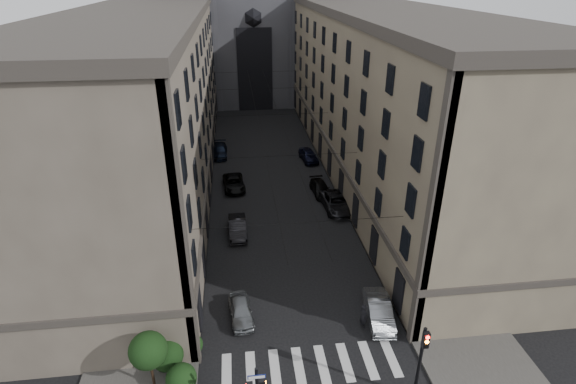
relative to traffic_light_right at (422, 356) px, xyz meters
name	(u,v)px	position (x,y,z in m)	size (l,w,h in m)	color
sidewalk_left	(183,175)	(-16.10, 34.08, -3.21)	(7.00, 80.00, 0.15)	#383533
sidewalk_right	(352,166)	(4.90, 34.08, -3.21)	(7.00, 80.00, 0.15)	#383533
zebra_crossing	(310,365)	(-5.60, 3.08, -3.28)	(11.00, 3.20, 0.01)	beige
building_left	(148,100)	(-19.04, 34.08, 6.06)	(13.60, 60.60, 18.85)	#534B3F
building_right	(381,93)	(7.84, 34.08, 6.06)	(13.60, 60.60, 18.85)	brown
traffic_light_right	(422,356)	(0.00, 0.00, 0.00)	(0.34, 0.50, 5.20)	black
shrub_cluster	(166,357)	(-14.32, 3.09, -1.49)	(3.90, 4.40, 3.90)	black
tram_wires	(268,115)	(-5.60, 33.71, 3.96)	(14.00, 60.00, 0.43)	black
car_left_near	(241,311)	(-9.80, 7.94, -2.62)	(1.59, 3.95, 1.34)	slate
car_left_midnear	(238,227)	(-9.80, 19.45, -2.53)	(1.60, 4.58, 1.51)	black
car_left_midfar	(234,183)	(-10.01, 29.52, -2.59)	(2.32, 5.02, 1.40)	black
car_left_far	(219,151)	(-11.80, 40.03, -2.55)	(2.07, 5.08, 1.48)	black
car_right_near	(379,311)	(-0.12, 6.62, -2.52)	(1.63, 4.66, 1.54)	slate
car_right_midnear	(336,203)	(0.47, 23.23, -2.51)	(2.58, 5.60, 1.56)	black
car_right_midfar	(321,188)	(-0.45, 27.05, -2.64)	(1.81, 4.46, 1.30)	black
car_right_far	(308,155)	(-0.21, 36.83, -2.52)	(1.82, 4.52, 1.54)	black
pedestrian	(363,316)	(-1.41, 6.08, -2.36)	(0.68, 0.44, 1.86)	black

